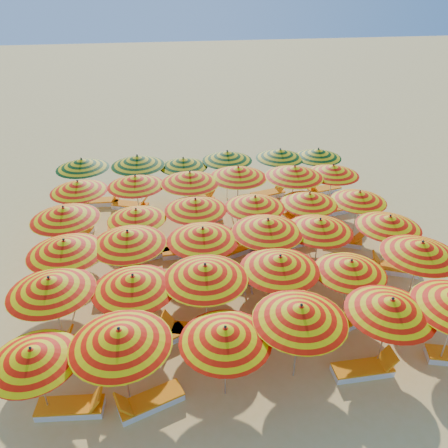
{
  "coord_description": "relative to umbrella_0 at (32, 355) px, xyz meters",
  "views": [
    {
      "loc": [
        -2.17,
        -13.53,
        9.95
      ],
      "look_at": [
        0.0,
        0.5,
        1.6
      ],
      "focal_mm": 35.0,
      "sensor_mm": 36.0,
      "label": 1
    }
  ],
  "objects": [
    {
      "name": "umbrella_24",
      "position": [
        -0.09,
        9.08,
        0.13
      ],
      "size": [
        3.04,
        3.04,
        2.48
      ],
      "color": "silver",
      "rests_on": "ground"
    },
    {
      "name": "umbrella_32",
      "position": [
        4.39,
        11.16,
        0.06
      ],
      "size": [
        2.7,
        2.7,
        2.4
      ],
      "color": "silver",
      "rests_on": "ground"
    },
    {
      "name": "beachgoer_b",
      "position": [
        6.76,
        5.91,
        -1.4
      ],
      "size": [
        0.8,
        0.79,
        1.3
      ],
      "primitive_type": "imported",
      "rotation": [
        0.0,
        0.0,
        0.73
      ],
      "color": "tan",
      "rests_on": "ground"
    },
    {
      "name": "lounger_11",
      "position": [
        4.05,
        4.42,
        -1.9
      ],
      "size": [
        1.82,
        1.18,
        0.69
      ],
      "rotation": [
        0.0,
        0.0,
        -0.38
      ],
      "color": "white",
      "rests_on": "ground"
    },
    {
      "name": "lounger_27",
      "position": [
        8.58,
        11.17,
        -1.9
      ],
      "size": [
        1.82,
        0.98,
        0.69
      ],
      "rotation": [
        0.0,
        0.0,
        0.25
      ],
      "color": "white",
      "rests_on": "ground"
    },
    {
      "name": "lounger_7",
      "position": [
        7.17,
        2.38,
        -1.9
      ],
      "size": [
        1.76,
        0.68,
        0.69
      ],
      "rotation": [
        0.0,
        0.0,
        3.2
      ],
      "color": "white",
      "rests_on": "ground"
    },
    {
      "name": "umbrella_2",
      "position": [
        4.6,
        -0.15,
        0.12
      ],
      "size": [
        2.34,
        2.34,
        2.47
      ],
      "color": "silver",
      "rests_on": "ground"
    },
    {
      "name": "lounger_26",
      "position": [
        4.99,
        11.01,
        -1.9
      ],
      "size": [
        1.82,
        1.03,
        0.69
      ],
      "rotation": [
        0.0,
        0.0,
        0.28
      ],
      "color": "white",
      "rests_on": "ground"
    },
    {
      "name": "lounger_25",
      "position": [
        1.8,
        10.94,
        -1.9
      ],
      "size": [
        1.83,
        1.16,
        0.69
      ],
      "rotation": [
        0.0,
        0.0,
        -0.37
      ],
      "color": "white",
      "rests_on": "ground"
    },
    {
      "name": "lounger_15",
      "position": [
        4.03,
        6.67,
        -1.9
      ],
      "size": [
        1.75,
        0.64,
        0.69
      ],
      "rotation": [
        0.0,
        0.0,
        0.04
      ],
      "color": "white",
      "rests_on": "ground"
    },
    {
      "name": "umbrella_17",
      "position": [
        11.23,
        4.45,
        0.11
      ],
      "size": [
        2.91,
        2.91,
        2.45
      ],
      "color": "silver",
      "rests_on": "ground"
    },
    {
      "name": "umbrella_30",
      "position": [
        -0.21,
        11.41,
        0.19
      ],
      "size": [
        2.74,
        2.74,
        2.54
      ],
      "color": "silver",
      "rests_on": "ground"
    },
    {
      "name": "umbrella_14",
      "position": [
        4.56,
        4.43,
        0.22
      ],
      "size": [
        2.95,
        2.95,
        2.58
      ],
      "color": "silver",
      "rests_on": "ground"
    },
    {
      "name": "umbrella_11",
      "position": [
        11.27,
        2.47,
        0.25
      ],
      "size": [
        2.77,
        2.77,
        2.62
      ],
      "color": "silver",
      "rests_on": "ground"
    },
    {
      "name": "umbrella_34",
      "position": [
        9.09,
        11.34,
        0.14
      ],
      "size": [
        3.07,
        3.07,
        2.49
      ],
      "color": "silver",
      "rests_on": "ground"
    },
    {
      "name": "umbrella_22",
      "position": [
        9.03,
        6.71,
        0.06
      ],
      "size": [
        2.42,
        2.42,
        2.4
      ],
      "color": "silver",
      "rests_on": "ground"
    },
    {
      "name": "umbrella_20",
      "position": [
        4.53,
        6.67,
        0.17
      ],
      "size": [
        3.14,
        3.14,
        2.52
      ],
      "color": "silver",
      "rests_on": "ground"
    },
    {
      "name": "lounger_17",
      "position": [
        8.43,
        6.68,
        -1.9
      ],
      "size": [
        1.82,
        0.95,
        0.69
      ],
      "rotation": [
        0.0,
        0.0,
        3.36
      ],
      "color": "white",
      "rests_on": "ground"
    },
    {
      "name": "lounger_20",
      "position": [
        1.75,
        8.94,
        -1.9
      ],
      "size": [
        1.75,
        0.63,
        0.69
      ],
      "rotation": [
        0.0,
        0.0,
        0.03
      ],
      "color": "white",
      "rests_on": "ground"
    },
    {
      "name": "umbrella_35",
      "position": [
        10.96,
        11.22,
        0.1
      ],
      "size": [
        2.86,
        2.86,
        2.44
      ],
      "color": "silver",
      "rests_on": "ground"
    },
    {
      "name": "lounger_16",
      "position": [
        6.22,
        6.52,
        -1.9
      ],
      "size": [
        1.82,
        1.21,
        0.69
      ],
      "rotation": [
        0.0,
        0.0,
        3.54
      ],
      "color": "white",
      "rests_on": "ground"
    },
    {
      "name": "lounger_21",
      "position": [
        5.11,
        9.15,
        -1.9
      ],
      "size": [
        1.82,
        1.22,
        0.69
      ],
      "rotation": [
        0.0,
        0.0,
        0.41
      ],
      "color": "white",
      "rests_on": "ground"
    },
    {
      "name": "lounger_0",
      "position": [
        0.6,
        -0.08,
        -1.9
      ],
      "size": [
        1.78,
        0.74,
        0.69
      ],
      "rotation": [
        0.0,
        0.0,
        -0.1
      ],
      "color": "white",
      "rests_on": "ground"
    },
    {
      "name": "umbrella_12",
      "position": [
        0.14,
        4.3,
        0.26
      ],
      "size": [
        2.76,
        2.76,
        2.62
      ],
      "color": "silver",
      "rests_on": "ground"
    },
    {
      "name": "lounger_8",
      "position": [
        9.43,
        2.08,
        -1.9
      ],
      "size": [
        1.82,
        1.2,
        0.69
      ],
      "rotation": [
        0.0,
        0.0,
        0.39
      ],
      "color": "white",
      "rests_on": "ground"
    },
    {
      "name": "umbrella_13",
      "position": [
        2.1,
        4.5,
        0.28
      ],
      "size": [
        2.58,
        2.58,
        2.65
      ],
      "color": "silver",
      "rests_on": "ground"
    },
    {
      "name": "umbrella_6",
      "position": [
        0.03,
        2.37,
        0.25
      ],
      "size": [
        2.96,
        2.96,
        2.61
      ],
      "color": "silver",
      "rests_on": "ground"
    },
    {
      "name": "umbrella_19",
      "position": [
        2.31,
        6.56,
        -0.0
      ],
      "size": [
        2.73,
        2.73,
        2.33
      ],
      "color": "silver",
      "rests_on": "ground"
    },
    {
      "name": "lounger_22",
      "position": [
        9.52,
        8.89,
        -1.9
      ],
      "size": [
        1.83,
        1.1,
        0.69
      ],
      "rotation": [
        0.0,
        0.0,
        3.47
      ],
      "color": "white",
      "rests_on": "ground"
    },
    {
      "name": "umbrella_31",
      "position": [
        2.3,
        11.21,
        0.26
      ],
      "size": [
        2.94,
        2.94,
        2.63
      ],
      "color": "silver",
      "rests_on": "ground"
    },
    {
      "name": "lounger_2",
      "position": [
        8.59,
        -0.06,
        -1.9
      ],
      "size": [
        1.74,
        0.6,
        0.69
      ],
      "rotation": [
        0.0,
        0.0,
        0.01
      ],
      "color": "white",
      "rests_on": "ground"
    },
    {
      "name": "lounger_14",
      "position": [
        2.9,
        6.8,
        -1.9
      ],
      "size": [
        1.82,
        1.01,
        0.69
      ],
      "rotation": [
        0.0,
        0.0,
        0.26
      ],
      "color": "white",
      "rests_on": "ground"
    },
    {
      "name": "ground",
      "position": [
        5.53,
        5.62,
        -2.05
      ],
      "size": [
        120.0,
        120.0,
        0.0
      ],
      "primitive_type": "plane",
      "color": "#E4B965",
      "rests_on": "ground"
    },
    {
      "name": "beachgoer_a",
      "position": [
        6.07,
        3.87,
        -1.33
      ],
      "size": [
        0.57,
        0.42,
        1.45
      ],
      "primitive_type": "imported",
      "rotation": [
        0.0,
        0.0,
        0.15
      ],
      "color": "tan",
      "rests_on": "ground"
    },
    {
      "name": "umbrella_25",
      "position": [
        2.25,
        9.14,
        0.18
      ],
      "size": [
        3.11,
        3.11,
        2.54
      ],
      "color": "silver",
      "rests_on": "ground"
    },
    {
      "name": "umbrella_27",
      "position": [
        6.62,
        9.12,
        0.3
      ],
      "size": [
        2.88,
        2.88,
        2.67
      ],
      "color": "silver",
      "rests_on": "ground"
    },
    {
      "name": "lounger_23",
      "position": [
        11.5,
        9.12,
        -1.9
      ],
      "size": [
        1.81,
        0.89,
        0.69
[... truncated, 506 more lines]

